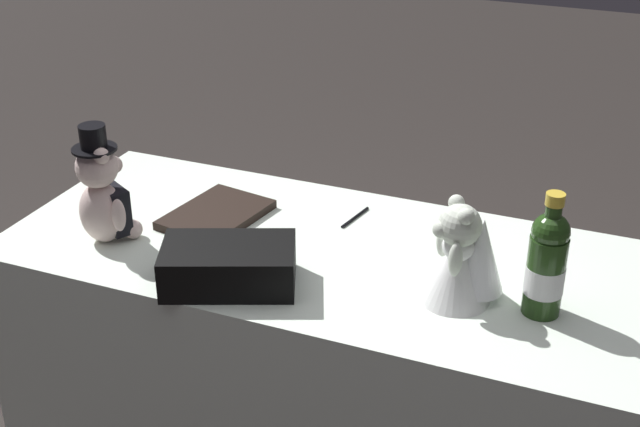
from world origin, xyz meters
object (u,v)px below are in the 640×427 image
object	(u,v)px
signing_pen	(356,217)
guestbook	(216,215)
teddy_bear_bride	(464,258)
champagne_bottle	(547,263)
gift_case_black	(229,265)
teddy_bear_groom	(103,194)

from	to	relation	value
signing_pen	guestbook	distance (m)	0.38
teddy_bear_bride	champagne_bottle	size ratio (longest dim) A/B	0.84
gift_case_black	guestbook	bearing A→B (deg)	123.57
teddy_bear_bride	guestbook	size ratio (longest dim) A/B	0.88
teddy_bear_bride	gift_case_black	distance (m)	0.54
champagne_bottle	guestbook	xyz separation A→B (m)	(-0.88, 0.13, -0.11)
guestbook	teddy_bear_bride	bearing A→B (deg)	-1.52
guestbook	champagne_bottle	bearing A→B (deg)	1.46
teddy_bear_groom	guestbook	world-z (taller)	teddy_bear_groom
teddy_bear_groom	champagne_bottle	size ratio (longest dim) A/B	1.08
signing_pen	gift_case_black	bearing A→B (deg)	-110.18
champagne_bottle	guestbook	distance (m)	0.90
teddy_bear_bride	champagne_bottle	xyz separation A→B (m)	(0.18, 0.01, 0.02)
signing_pen	gift_case_black	world-z (taller)	gift_case_black
teddy_bear_bride	gift_case_black	size ratio (longest dim) A/B	0.70
signing_pen	champagne_bottle	bearing A→B (deg)	-26.82
signing_pen	gift_case_black	distance (m)	0.46
gift_case_black	teddy_bear_groom	bearing A→B (deg)	168.68
gift_case_black	champagne_bottle	bearing A→B (deg)	12.88
gift_case_black	signing_pen	bearing A→B (deg)	69.82
gift_case_black	guestbook	xyz separation A→B (m)	(-0.19, 0.28, -0.04)
signing_pen	gift_case_black	size ratio (longest dim) A/B	0.39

